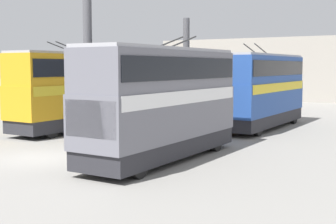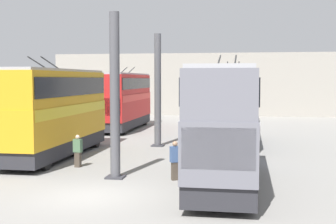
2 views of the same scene
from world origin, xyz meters
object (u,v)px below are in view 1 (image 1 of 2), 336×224
(bus_right_mid, at_px, (81,86))
(person_by_right_row, at_px, (80,123))
(oil_drum, at_px, (206,122))
(bus_left_far, at_px, (262,86))
(bus_left_near, at_px, (162,97))
(bus_right_far, at_px, (192,81))
(person_by_left_row, at_px, (132,133))

(bus_right_mid, bearing_deg, person_by_right_row, -139.49)
(oil_drum, bearing_deg, bus_left_far, -48.68)
(bus_left_near, distance_m, person_by_right_row, 8.24)
(bus_right_mid, distance_m, bus_right_far, 14.89)
(bus_right_mid, bearing_deg, bus_left_near, -120.23)
(bus_right_mid, xyz_separation_m, bus_right_far, (14.89, 0.00, -0.02))
(person_by_right_row, bearing_deg, bus_right_far, 19.44)
(bus_left_near, bearing_deg, bus_right_far, 25.38)
(bus_left_near, bearing_deg, person_by_right_row, 68.24)
(oil_drum, bearing_deg, person_by_left_row, -175.98)
(bus_right_far, distance_m, oil_drum, 12.99)
(bus_left_near, height_order, bus_right_mid, bus_right_mid)
(bus_left_near, height_order, person_by_right_row, bus_left_near)
(bus_right_mid, bearing_deg, bus_left_far, -55.74)
(bus_right_far, height_order, person_by_right_row, bus_right_far)
(bus_right_far, bearing_deg, person_by_left_row, -159.05)
(bus_right_mid, bearing_deg, oil_drum, -59.02)
(bus_left_near, height_order, oil_drum, bus_left_near)
(bus_right_far, xyz_separation_m, oil_drum, (-10.73, -6.93, -2.32))
(bus_right_mid, distance_m, oil_drum, 8.42)
(person_by_right_row, bearing_deg, oil_drum, -21.88)
(bus_left_far, distance_m, bus_right_far, 12.78)
(bus_left_far, relative_size, bus_right_mid, 0.96)
(bus_left_near, distance_m, bus_right_far, 22.79)
(bus_left_near, distance_m, person_by_left_row, 3.00)
(bus_left_far, bearing_deg, oil_drum, 131.32)
(bus_left_near, relative_size, oil_drum, 10.14)
(bus_right_mid, relative_size, person_by_left_row, 6.22)
(bus_right_mid, xyz_separation_m, oil_drum, (4.16, -6.93, -2.34))
(bus_right_mid, xyz_separation_m, person_by_right_row, (-2.72, -2.32, -1.95))
(bus_left_far, relative_size, person_by_left_row, 5.96)
(bus_left_far, bearing_deg, bus_right_far, 49.85)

